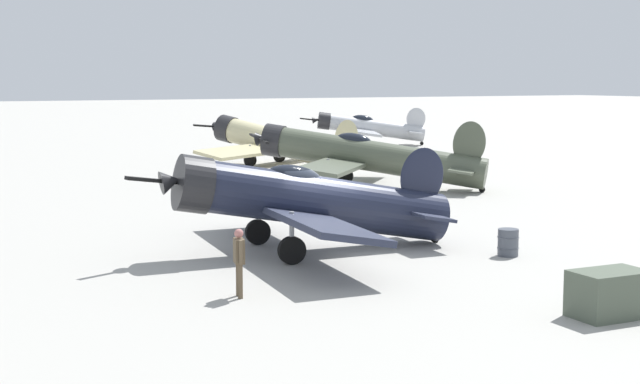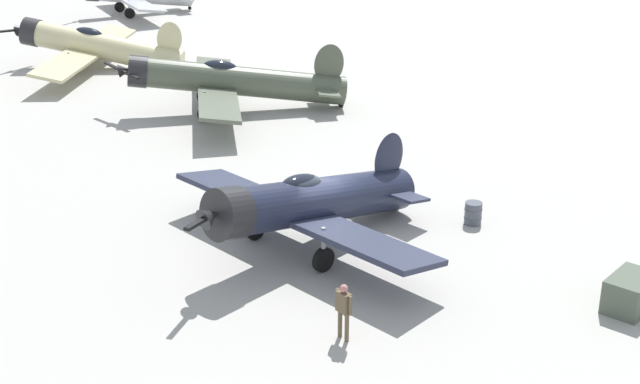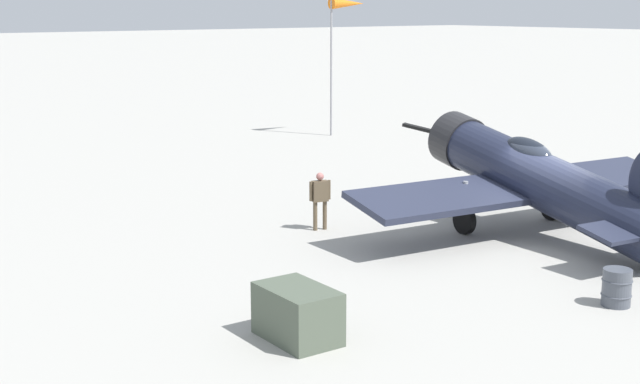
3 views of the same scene
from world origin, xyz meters
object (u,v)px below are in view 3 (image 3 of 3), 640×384
(ground_crew_mechanic, at_px, (320,195))
(equipment_crate, at_px, (298,314))
(windsock_mast, at_px, (346,10))
(airplane_foreground, at_px, (536,179))
(fuel_drum, at_px, (617,287))

(ground_crew_mechanic, distance_m, equipment_crate, 8.49)
(ground_crew_mechanic, relative_size, equipment_crate, 0.97)
(equipment_crate, xyz_separation_m, windsock_mast, (-18.18, -21.13, 5.56))
(airplane_foreground, relative_size, windsock_mast, 1.64)
(fuel_drum, bearing_deg, equipment_crate, -21.10)
(equipment_crate, bearing_deg, windsock_mast, -130.71)
(airplane_foreground, height_order, fuel_drum, airplane_foreground)
(windsock_mast, bearing_deg, equipment_crate, 49.29)
(fuel_drum, distance_m, windsock_mast, 26.97)
(ground_crew_mechanic, height_order, fuel_drum, ground_crew_mechanic)
(airplane_foreground, height_order, equipment_crate, airplane_foreground)
(ground_crew_mechanic, relative_size, fuel_drum, 2.05)
(equipment_crate, bearing_deg, fuel_drum, 158.90)
(ground_crew_mechanic, bearing_deg, equipment_crate, 154.03)
(airplane_foreground, distance_m, ground_crew_mechanic, 6.00)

